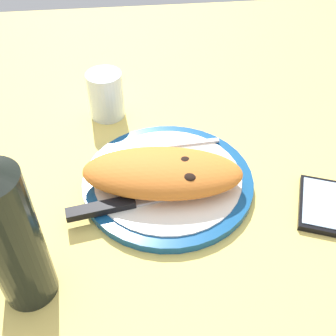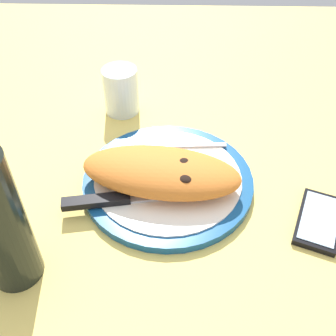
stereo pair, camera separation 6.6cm
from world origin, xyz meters
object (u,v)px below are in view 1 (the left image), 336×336
Objects in this scene: plate at (168,181)px; water_glass at (106,97)px; fork at (164,146)px; knife at (121,204)px; calzone at (163,173)px; wine_bottle at (9,233)px; smartphone at (319,204)px.

water_glass is (9.82, -20.99, 3.26)cm from plate.
knife reaches higher than fork.
calzone is 25.94cm from wine_bottle.
water_glass reaches higher than calzone.
smartphone is 1.38× the size of water_glass.
calzone is 25.32cm from smartphone.
calzone is (1.04, 1.52, 3.46)cm from plate.
knife is at bearing 35.70° from plate.
smartphone is 43.89cm from water_glass.
water_glass reaches higher than fork.
plate is 7.69cm from fork.
fork is 33.63cm from wine_bottle.
calzone is at bearing -140.66° from wine_bottle.
plate is 23.40cm from water_glass.
wine_bottle reaches higher than plate.
calzone is at bearing 82.67° from fork.
water_glass is (33.05, -28.67, 3.53)cm from smartphone.
plate is at bearing -144.30° from knife.
knife is 0.80× the size of wine_bottle.
fork is at bearing -129.31° from wine_bottle.
smartphone is (-24.27, 6.16, -3.74)cm from calzone.
knife is 1.88× the size of smartphone.
water_glass reaches higher than smartphone.
plate is at bearing -124.46° from calzone.
water_glass is at bearing -85.70° from knife.
wine_bottle is at bearing 40.45° from plate.
plate is 3.93cm from calzone.
plate reaches higher than smartphone.
wine_bottle reaches higher than smartphone.
smartphone is 0.42× the size of wine_bottle.
smartphone is at bearing 165.75° from calzone.
calzone is 0.88× the size of wine_bottle.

